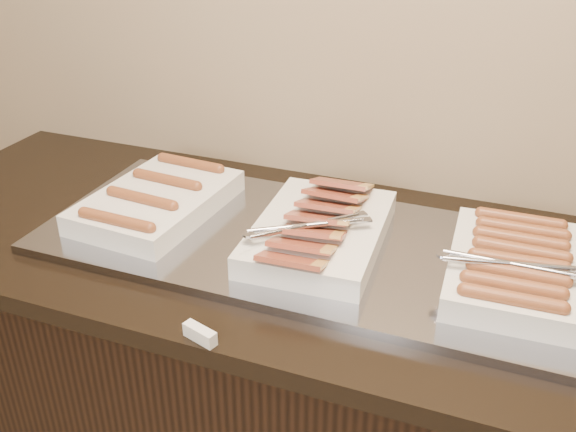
# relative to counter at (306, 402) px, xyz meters

# --- Properties ---
(counter) EXTENTS (2.06, 0.76, 0.90)m
(counter) POSITION_rel_counter_xyz_m (0.00, 0.00, 0.00)
(counter) COLOR black
(counter) RESTS_ON ground
(warming_tray) EXTENTS (1.20, 0.50, 0.02)m
(warming_tray) POSITION_rel_counter_xyz_m (0.02, 0.00, 0.46)
(warming_tray) COLOR #91939E
(warming_tray) RESTS_ON counter
(dish_left) EXTENTS (0.28, 0.39, 0.07)m
(dish_left) POSITION_rel_counter_xyz_m (-0.37, 0.00, 0.50)
(dish_left) COLOR silver
(dish_left) RESTS_ON warming_tray
(dish_center) EXTENTS (0.28, 0.41, 0.09)m
(dish_center) POSITION_rel_counter_xyz_m (0.02, -0.00, 0.50)
(dish_center) COLOR silver
(dish_center) RESTS_ON warming_tray
(dish_right) EXTENTS (0.27, 0.37, 0.08)m
(dish_right) POSITION_rel_counter_xyz_m (0.42, -0.00, 0.50)
(dish_right) COLOR silver
(dish_right) RESTS_ON warming_tray
(label_holder) EXTENTS (0.07, 0.04, 0.03)m
(label_holder) POSITION_rel_counter_xyz_m (-0.07, -0.36, 0.46)
(label_holder) COLOR silver
(label_holder) RESTS_ON counter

